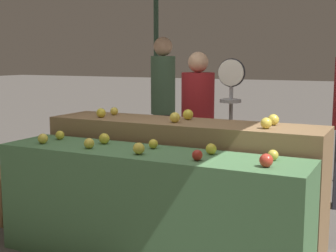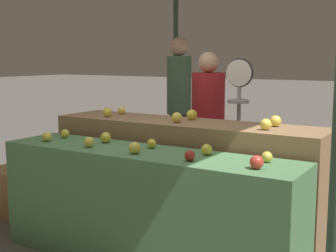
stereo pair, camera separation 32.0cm
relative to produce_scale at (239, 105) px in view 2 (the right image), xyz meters
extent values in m
cylinder|color=#33513D|center=(-1.74, 1.77, 0.22)|extent=(0.07, 0.07, 2.65)
cube|color=#4C7A4C|center=(-0.20, -1.26, -0.68)|extent=(2.37, 0.55, 0.86)
cube|color=olive|center=(-0.20, -0.66, -0.60)|extent=(2.37, 0.55, 1.01)
sphere|color=yellow|center=(-1.10, -1.35, -0.21)|extent=(0.08, 0.08, 0.08)
sphere|color=yellow|center=(-0.65, -1.35, -0.21)|extent=(0.08, 0.08, 0.08)
sphere|color=yellow|center=(-0.21, -1.37, -0.21)|extent=(0.08, 0.08, 0.08)
sphere|color=#AD281E|center=(0.25, -1.37, -0.21)|extent=(0.07, 0.07, 0.07)
sphere|color=red|center=(0.71, -1.36, -0.20)|extent=(0.09, 0.09, 0.09)
sphere|color=gold|center=(-1.10, -1.15, -0.21)|extent=(0.08, 0.08, 0.08)
sphere|color=gold|center=(-0.65, -1.14, -0.20)|extent=(0.09, 0.09, 0.09)
sphere|color=gold|center=(-0.21, -1.14, -0.21)|extent=(0.07, 0.07, 0.07)
sphere|color=gold|center=(0.25, -1.14, -0.21)|extent=(0.08, 0.08, 0.08)
sphere|color=gold|center=(0.70, -1.15, -0.21)|extent=(0.07, 0.07, 0.07)
sphere|color=gold|center=(-0.94, -0.76, -0.05)|extent=(0.08, 0.08, 0.08)
sphere|color=yellow|center=(-0.21, -0.76, -0.05)|extent=(0.09, 0.09, 0.09)
sphere|color=yellow|center=(0.54, -0.76, -0.05)|extent=(0.09, 0.09, 0.09)
sphere|color=yellow|center=(-0.94, -0.55, -0.06)|extent=(0.07, 0.07, 0.07)
sphere|color=gold|center=(-0.19, -0.55, -0.05)|extent=(0.09, 0.09, 0.09)
sphere|color=yellow|center=(0.55, -0.56, -0.05)|extent=(0.09, 0.09, 0.09)
cylinder|color=#99999E|center=(0.00, 0.01, -0.39)|extent=(0.04, 0.04, 1.42)
cylinder|color=black|center=(0.00, 0.01, 0.29)|extent=(0.27, 0.01, 0.27)
cylinder|color=silver|center=(0.00, -0.01, 0.29)|extent=(0.25, 0.02, 0.25)
cylinder|color=#99999E|center=(0.00, -0.01, 0.10)|extent=(0.01, 0.01, 0.14)
cylinder|color=#99999E|center=(0.00, -0.01, 0.03)|extent=(0.20, 0.20, 0.03)
cube|color=#2D2D38|center=(-0.43, 0.23, -0.73)|extent=(0.28, 0.19, 0.74)
cylinder|color=maroon|center=(-0.43, 0.23, -0.04)|extent=(0.39, 0.39, 0.64)
sphere|color=tan|center=(-0.43, 0.23, 0.39)|extent=(0.21, 0.21, 0.21)
cube|color=#2D2D38|center=(-1.26, 1.06, -0.69)|extent=(0.27, 0.21, 0.83)
cylinder|color=#476B4C|center=(-1.26, 1.06, 0.09)|extent=(0.40, 0.40, 0.72)
sphere|color=tan|center=(-1.26, 1.06, 0.57)|extent=(0.24, 0.24, 0.24)
cube|color=#9E7547|center=(-1.96, -0.99, -0.88)|extent=(0.45, 0.45, 0.45)
camera|label=1|loc=(1.44, -4.18, 0.43)|focal=50.00mm
camera|label=2|loc=(1.72, -4.02, 0.43)|focal=50.00mm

